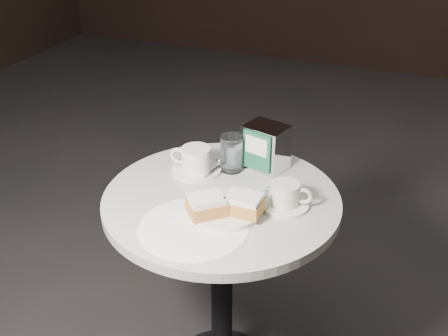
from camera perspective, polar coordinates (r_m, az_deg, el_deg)
cafe_table at (r=1.76m, az=-0.25°, el=-8.37°), size 0.70×0.70×0.74m
sugar_spill at (r=1.52m, az=-3.17°, el=-6.08°), size 0.32×0.32×0.00m
beignet_plate at (r=1.55m, az=0.09°, el=-3.97°), size 0.27×0.27×0.07m
coffee_cup_left at (r=1.76m, az=-2.89°, el=0.69°), size 0.17×0.17×0.08m
coffee_cup_right at (r=1.60m, az=6.25°, el=-2.88°), size 0.16×0.15×0.07m
water_glass_left at (r=1.76m, az=0.79°, el=1.47°), size 0.07×0.07×0.12m
water_glass_right at (r=1.82m, az=2.60°, el=2.21°), size 0.07×0.07×0.11m
napkin_dispenser at (r=1.77m, az=4.28°, el=2.13°), size 0.15×0.13×0.15m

